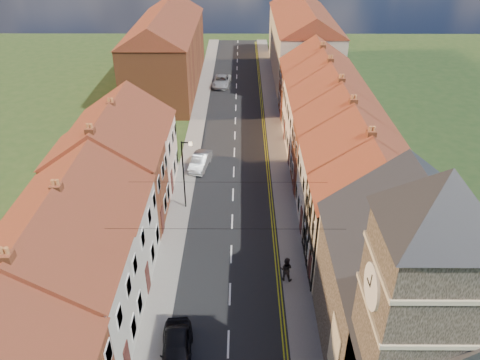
% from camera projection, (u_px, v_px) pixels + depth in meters
% --- Properties ---
extents(road, '(7.00, 90.00, 0.02)m').
position_uv_depth(road, '(234.00, 152.00, 47.54)').
color(road, black).
rests_on(road, ground).
extents(pavement_left, '(1.80, 90.00, 0.12)m').
position_uv_depth(pavement_left, '(191.00, 152.00, 47.53)').
color(pavement_left, gray).
rests_on(pavement_left, ground).
extents(pavement_right, '(1.80, 90.00, 0.12)m').
position_uv_depth(pavement_right, '(278.00, 152.00, 47.50)').
color(pavement_right, gray).
rests_on(pavement_right, ground).
extents(church, '(11.25, 14.25, 15.20)m').
position_uv_depth(church, '(428.00, 306.00, 21.59)').
color(church, black).
rests_on(church, ground).
extents(cottage_r_tudor, '(8.30, 5.20, 9.00)m').
position_uv_depth(cottage_r_tudor, '(372.00, 214.00, 30.36)').
color(cottage_r_tudor, '#B1AE95').
rests_on(cottage_r_tudor, ground).
extents(cottage_r_white_near, '(8.30, 6.00, 9.00)m').
position_uv_depth(cottage_r_white_near, '(356.00, 173.00, 35.00)').
color(cottage_r_white_near, '#B8B7AE').
rests_on(cottage_r_white_near, ground).
extents(cottage_r_cream_mid, '(8.30, 5.20, 9.00)m').
position_uv_depth(cottage_r_cream_mid, '(342.00, 141.00, 39.63)').
color(cottage_r_cream_mid, '#964F2B').
rests_on(cottage_r_cream_mid, ground).
extents(cottage_r_pink, '(8.30, 6.00, 9.00)m').
position_uv_depth(cottage_r_pink, '(332.00, 116.00, 44.28)').
color(cottage_r_pink, beige).
rests_on(cottage_r_pink, ground).
extents(cottage_r_white_far, '(8.30, 5.20, 9.00)m').
position_uv_depth(cottage_r_white_far, '(323.00, 96.00, 48.92)').
color(cottage_r_white_far, beige).
rests_on(cottage_r_white_far, ground).
extents(cottage_r_cream_far, '(8.30, 6.00, 9.00)m').
position_uv_depth(cottage_r_cream_far, '(316.00, 79.00, 53.56)').
color(cottage_r_cream_far, '#964F2B').
rests_on(cottage_r_cream_far, ground).
extents(cottage_l_cream, '(8.30, 6.30, 9.10)m').
position_uv_depth(cottage_l_cream, '(48.00, 291.00, 24.26)').
color(cottage_l_cream, '#B8B7AE').
rests_on(cottage_l_cream, ground).
extents(cottage_l_white, '(8.30, 6.90, 8.80)m').
position_uv_depth(cottage_l_white, '(84.00, 222.00, 29.83)').
color(cottage_l_white, '#B8B7AE').
rests_on(cottage_l_white, ground).
extents(cottage_l_brick_mid, '(8.30, 5.70, 9.10)m').
position_uv_depth(cottage_l_brick_mid, '(108.00, 172.00, 34.99)').
color(cottage_l_brick_mid, '#964F2B').
rests_on(cottage_l_brick_mid, ground).
extents(cottage_l_pink, '(8.30, 6.30, 8.80)m').
position_uv_depth(cottage_l_pink, '(125.00, 140.00, 40.06)').
color(cottage_l_pink, beige).
rests_on(cottage_l_pink, ground).
extents(block_right_far, '(8.30, 24.20, 10.50)m').
position_uv_depth(block_right_far, '(302.00, 38.00, 66.29)').
color(block_right_far, '#B1AE95').
rests_on(block_right_far, ground).
extents(block_left_far, '(8.30, 24.20, 10.50)m').
position_uv_depth(block_left_far, '(166.00, 48.00, 62.06)').
color(block_left_far, '#964F2B').
rests_on(block_left_far, ground).
extents(lamppost, '(0.88, 0.15, 6.00)m').
position_uv_depth(lamppost, '(184.00, 171.00, 37.16)').
color(lamppost, black).
rests_on(lamppost, pavement_left).
extents(car_near, '(2.05, 4.40, 1.46)m').
position_uv_depth(car_near, '(177.00, 350.00, 25.69)').
color(car_near, black).
rests_on(car_near, ground).
extents(car_mid, '(2.16, 4.28, 1.35)m').
position_uv_depth(car_mid, '(200.00, 161.00, 44.51)').
color(car_mid, gray).
rests_on(car_mid, ground).
extents(car_distant, '(2.74, 5.11, 1.36)m').
position_uv_depth(car_distant, '(222.00, 81.00, 64.46)').
color(car_distant, '#B0B3B8').
rests_on(car_distant, ground).
extents(pedestrian_right, '(1.03, 0.90, 1.80)m').
position_uv_depth(pedestrian_right, '(286.00, 269.00, 30.93)').
color(pedestrian_right, black).
rests_on(pedestrian_right, pavement_right).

